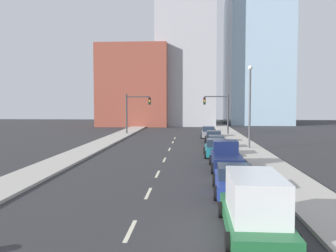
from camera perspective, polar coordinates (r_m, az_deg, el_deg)
sidewalk_left at (r=57.23m, az=-6.61°, el=-1.08°), size 2.86×102.40×0.17m
sidewalk_right at (r=56.61m, az=9.40°, el=-1.15°), size 2.86×102.40×0.17m
lane_stripe_at_8m at (r=14.19m, az=-5.75°, el=-15.57°), size 0.16×2.40×0.01m
lane_stripe_at_14m at (r=19.59m, az=-3.01°, el=-10.18°), size 0.16×2.40×0.01m
lane_stripe_at_19m at (r=24.68m, az=-1.60°, el=-7.31°), size 0.16×2.40×0.01m
lane_stripe_at_25m at (r=30.70m, az=-0.56°, el=-5.17°), size 0.16×2.40×0.01m
lane_stripe_at_32m at (r=37.68m, az=0.22°, el=-3.56°), size 0.16×2.40×0.01m
lane_stripe_at_39m at (r=44.39m, az=0.74°, el=-2.49°), size 0.16×2.40×0.01m
lane_stripe_at_44m at (r=49.70m, az=1.05°, el=-1.84°), size 0.16×2.40×0.01m
building_brick_left at (r=79.77m, az=-4.89°, el=6.01°), size 14.00×16.00×16.27m
building_office_center at (r=83.56m, az=2.77°, el=11.09°), size 12.00×20.00×31.35m
building_glass_right at (r=88.64m, az=13.25°, el=10.10°), size 13.00×20.00×29.91m
traffic_signal_left at (r=55.30m, az=-5.28°, el=2.67°), size 3.72×0.35×5.99m
traffic_signal_right at (r=54.80m, az=8.07°, el=2.65°), size 3.72×0.35×5.99m
street_lamp at (r=38.16m, az=12.36°, el=3.74°), size 0.44×0.44×8.36m
box_truck_green at (r=13.75m, az=13.07°, el=-11.85°), size 2.35×5.78×2.17m
sedan_blue at (r=19.65m, az=10.06°, el=-8.20°), size 2.30×4.80×1.45m
pickup_truck_navy at (r=26.83m, az=8.83°, el=-4.77°), size 2.32×5.69×1.92m
sedan_teal at (r=32.94m, az=7.37°, el=-3.41°), size 2.18×4.43×1.52m
sedan_orange at (r=38.16m, az=7.35°, el=-2.54°), size 2.17×4.73×1.36m
sedan_black at (r=44.25m, az=6.99°, el=-1.70°), size 2.28×4.44×1.39m
sedan_gray at (r=50.53m, az=6.21°, el=-1.01°), size 2.19×4.40×1.50m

